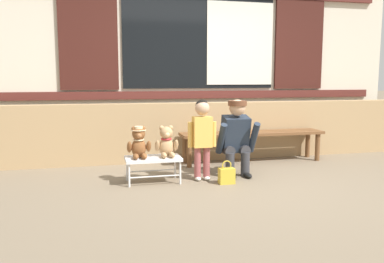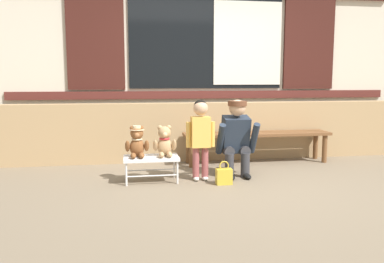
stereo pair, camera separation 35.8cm
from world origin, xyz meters
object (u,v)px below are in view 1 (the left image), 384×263
small_display_bench (153,160)px  handbag_on_ground (227,175)px  wooden_bench_long (252,136)px  teddy_bear_plain (166,143)px  teddy_bear_with_hat (139,143)px  adult_crouching (236,137)px  child_standing (202,131)px

small_display_bench → handbag_on_ground: 0.87m
wooden_bench_long → teddy_bear_plain: bearing=-149.9°
teddy_bear_with_hat → adult_crouching: (1.22, 0.11, 0.01)m
teddy_bear_plain → handbag_on_ground: (0.65, -0.26, -0.37)m
wooden_bench_long → teddy_bear_with_hat: bearing=-154.7°
small_display_bench → child_standing: (0.58, -0.03, 0.33)m
teddy_bear_plain → adult_crouching: adult_crouching is taller
adult_crouching → handbag_on_ground: 0.59m
teddy_bear_with_hat → teddy_bear_plain: same height
teddy_bear_with_hat → adult_crouching: adult_crouching is taller
handbag_on_ground → small_display_bench: bearing=162.6°
small_display_bench → teddy_bear_with_hat: (-0.16, 0.00, 0.21)m
teddy_bear_with_hat → child_standing: size_ratio=0.38×
small_display_bench → child_standing: bearing=-2.8°
wooden_bench_long → adult_crouching: 0.87m
teddy_bear_plain → handbag_on_ground: bearing=-21.4°
teddy_bear_with_hat → handbag_on_ground: teddy_bear_with_hat is taller
teddy_bear_plain → adult_crouching: bearing=7.1°
child_standing → adult_crouching: (0.48, 0.14, -0.11)m
child_standing → handbag_on_ground: child_standing is taller
wooden_bench_long → teddy_bear_with_hat: teddy_bear_with_hat is taller
teddy_bear_with_hat → handbag_on_ground: 1.08m
small_display_bench → child_standing: child_standing is taller
wooden_bench_long → adult_crouching: size_ratio=2.21×
wooden_bench_long → teddy_bear_with_hat: 1.90m
wooden_bench_long → small_display_bench: size_ratio=3.28×
child_standing → handbag_on_ground: size_ratio=3.52×
small_display_bench → adult_crouching: adult_crouching is taller
child_standing → adult_crouching: size_ratio=1.01×
wooden_bench_long → adult_crouching: bearing=-125.4°
small_display_bench → teddy_bear_plain: size_ratio=1.76×
child_standing → teddy_bear_with_hat: bearing=177.7°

